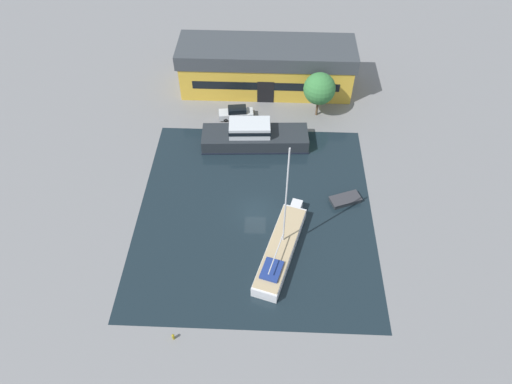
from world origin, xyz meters
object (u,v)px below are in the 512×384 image
sailboat_moored (281,248)px  motor_cruiser (254,136)px  parked_car (236,113)px  small_dinghy (345,200)px  quay_tree_near_building (319,89)px  warehouse_building (266,67)px

sailboat_moored → motor_cruiser: 17.74m
parked_car → small_dinghy: 20.53m
quay_tree_near_building → small_dinghy: bearing=-81.0°
parked_car → sailboat_moored: bearing=-171.7°
quay_tree_near_building → sailboat_moored: sailboat_moored is taller
small_dinghy → warehouse_building: bearing=2.6°
quay_tree_near_building → small_dinghy: (2.57, -16.31, -4.07)m
small_dinghy → quay_tree_near_building: bearing=-12.0°
warehouse_building → quay_tree_near_building: (7.33, -6.41, 0.84)m
warehouse_building → small_dinghy: warehouse_building is taller
parked_car → quay_tree_near_building: bearing=-91.3°
quay_tree_near_building → parked_car: (-11.30, -1.18, -3.51)m
warehouse_building → motor_cruiser: bearing=-95.8°
warehouse_building → small_dinghy: bearing=-66.6°
motor_cruiser → sailboat_moored: bearing=-171.0°
quay_tree_near_building → small_dinghy: size_ratio=1.66×
sailboat_moored → small_dinghy: 10.73m
parked_car → motor_cruiser: bearing=-160.7°
parked_car → small_dinghy: parked_car is taller
quay_tree_near_building → parked_car: size_ratio=1.33×
motor_cruiser → small_dinghy: size_ratio=3.58×
warehouse_building → motor_cruiser: 13.22m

